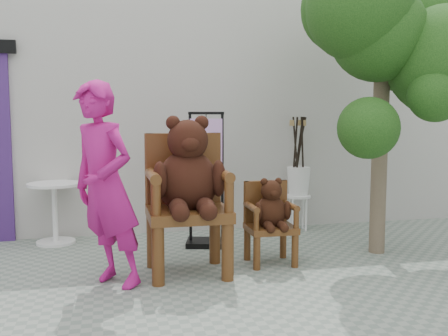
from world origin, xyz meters
name	(u,v)px	position (x,y,z in m)	size (l,w,h in m)	color
ground_plane	(278,300)	(0.00, 0.00, 0.00)	(60.00, 60.00, 0.00)	gray
back_wall	(206,113)	(0.00, 3.10, 1.50)	(9.00, 1.00, 3.00)	#BBB7AF
chair_big	(188,183)	(-0.60, 0.89, 0.86)	(0.75, 0.78, 1.48)	#49280F
chair_small	(270,213)	(0.26, 1.02, 0.51)	(0.47, 0.47, 0.87)	#49280F
person	(107,187)	(-1.33, 0.60, 0.88)	(0.64, 0.42, 1.77)	#B31673
cafe_table	(55,206)	(-1.92, 2.32, 0.44)	(0.60, 0.60, 0.70)	white
display_stand	(206,195)	(-0.24, 1.83, 0.58)	(0.52, 0.45, 1.51)	black
stool_bucket	(298,180)	(1.06, 2.35, 0.64)	(0.32, 0.32, 1.45)	white
tree	(391,33)	(1.56, 1.08, 2.32)	(1.92, 1.81, 3.12)	brown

